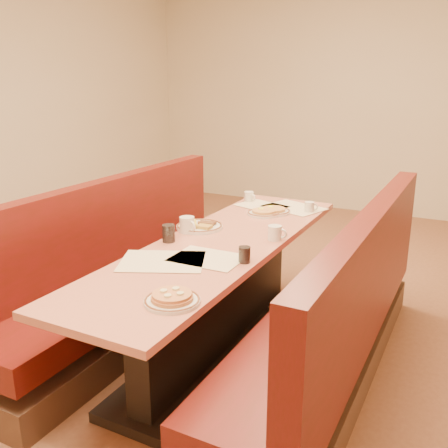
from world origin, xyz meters
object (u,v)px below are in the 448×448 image
at_px(eggs_plate, 199,226).
at_px(coffee_mug_a, 275,233).
at_px(pancake_plate, 172,299).
at_px(coffee_mug_b, 187,225).
at_px(coffee_mug_d, 249,197).
at_px(diner_table, 221,298).
at_px(booth_left, 128,279).
at_px(soda_tumbler_near, 169,233).
at_px(soda_tumbler_mid, 244,255).
at_px(booth_right, 335,325).
at_px(coffee_mug_c, 310,207).

bearing_deg(eggs_plate, coffee_mug_a, 0.50).
relative_size(pancake_plate, coffee_mug_a, 2.10).
distance_m(coffee_mug_a, coffee_mug_b, 0.57).
bearing_deg(eggs_plate, coffee_mug_d, 90.89).
bearing_deg(diner_table, coffee_mug_b, 166.33).
xyz_separation_m(booth_left, soda_tumbler_near, (0.45, -0.15, 0.44)).
distance_m(coffee_mug_a, soda_tumbler_mid, 0.44).
distance_m(booth_right, coffee_mug_b, 1.10).
distance_m(booth_right, coffee_mug_a, 0.65).
xyz_separation_m(eggs_plate, coffee_mug_d, (-0.01, 0.83, 0.02)).
distance_m(coffee_mug_a, soda_tumbler_near, 0.65).
height_order(coffee_mug_d, soda_tumbler_near, soda_tumbler_near).
bearing_deg(coffee_mug_a, coffee_mug_b, -172.16).
distance_m(diner_table, soda_tumbler_near, 0.53).
xyz_separation_m(soda_tumbler_near, soda_tumbler_mid, (0.56, -0.11, -0.01)).
bearing_deg(booth_right, soda_tumbler_mid, -150.67).
xyz_separation_m(booth_right, coffee_mug_b, (-1.01, 0.07, 0.44)).
relative_size(pancake_plate, coffee_mug_d, 2.40).
bearing_deg(coffee_mug_b, soda_tumbler_mid, -7.16).
height_order(coffee_mug_c, soda_tumbler_near, soda_tumbler_near).
bearing_deg(eggs_plate, booth_right, -10.30).
relative_size(coffee_mug_a, coffee_mug_b, 0.91).
relative_size(diner_table, soda_tumbler_mid, 28.12).
distance_m(coffee_mug_c, soda_tumbler_mid, 1.17).
xyz_separation_m(booth_left, eggs_plate, (0.47, 0.18, 0.41)).
bearing_deg(soda_tumbler_near, diner_table, 27.40).
bearing_deg(soda_tumbler_mid, coffee_mug_c, 90.77).
height_order(coffee_mug_a, coffee_mug_c, coffee_mug_a).
height_order(eggs_plate, soda_tumbler_mid, soda_tumbler_mid).
bearing_deg(coffee_mug_b, diner_table, 9.19).
relative_size(diner_table, booth_right, 1.00).
relative_size(booth_right, pancake_plate, 9.90).
relative_size(diner_table, pancake_plate, 9.90).
distance_m(diner_table, eggs_plate, 0.50).
bearing_deg(soda_tumbler_mid, eggs_plate, 141.09).
distance_m(booth_right, coffee_mug_d, 1.49).
relative_size(diner_table, coffee_mug_d, 23.72).
relative_size(coffee_mug_d, soda_tumbler_near, 0.98).
bearing_deg(eggs_plate, coffee_mug_b, -99.29).
xyz_separation_m(coffee_mug_b, soda_tumbler_near, (-0.00, -0.21, -0.00)).
xyz_separation_m(pancake_plate, soda_tumbler_mid, (0.07, 0.61, 0.02)).
bearing_deg(booth_right, soda_tumbler_near, -171.84).
xyz_separation_m(coffee_mug_c, soda_tumbler_mid, (0.02, -1.17, 0.00)).
bearing_deg(pancake_plate, soda_tumbler_mid, 83.47).
height_order(coffee_mug_b, soda_tumbler_near, soda_tumbler_near).
distance_m(booth_right, pancake_plate, 1.09).
xyz_separation_m(diner_table, eggs_plate, (-0.26, 0.18, 0.39)).
relative_size(eggs_plate, coffee_mug_d, 2.92).
xyz_separation_m(coffee_mug_b, coffee_mug_c, (0.54, 0.85, -0.01)).
bearing_deg(coffee_mug_c, booth_right, -87.22).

